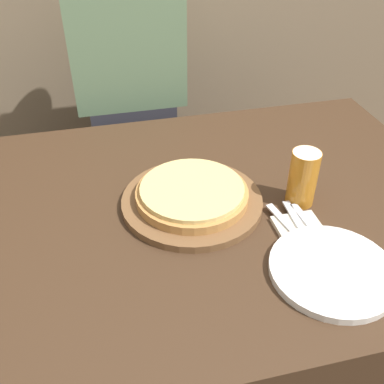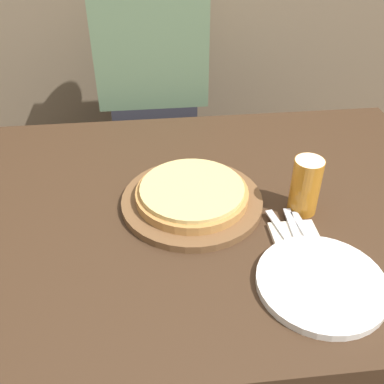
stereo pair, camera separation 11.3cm
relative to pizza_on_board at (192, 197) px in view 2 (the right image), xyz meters
name	(u,v)px [view 2 (the right image)]	position (x,y,z in m)	size (l,w,h in m)	color
ground_plane	(209,369)	(0.06, -0.01, -0.78)	(12.00, 12.00, 0.00)	#473828
dining_table	(212,300)	(0.06, -0.01, -0.40)	(1.33, 0.98, 0.76)	#3D2819
pizza_on_board	(192,197)	(0.00, 0.00, 0.00)	(0.36, 0.36, 0.06)	brown
beer_glass	(306,184)	(0.27, -0.05, 0.06)	(0.07, 0.07, 0.15)	#B7701E
dinner_plate	(321,283)	(0.24, -0.30, -0.02)	(0.27, 0.27, 0.02)	white
napkin_stack	(296,238)	(0.23, -0.16, -0.02)	(0.11, 0.11, 0.01)	beige
fork	(286,236)	(0.20, -0.16, -0.01)	(0.05, 0.19, 0.00)	silver
dinner_knife	(297,235)	(0.23, -0.16, -0.01)	(0.03, 0.20, 0.00)	silver
spoon	(307,235)	(0.25, -0.16, -0.01)	(0.03, 0.17, 0.00)	silver
diner_person	(154,115)	(-0.07, 0.70, -0.12)	(0.40, 0.20, 1.35)	#33333D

